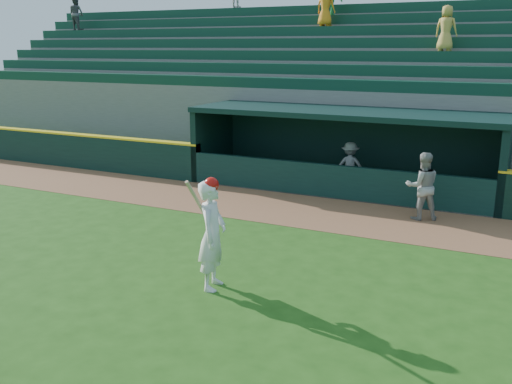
% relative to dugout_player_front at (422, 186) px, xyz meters
% --- Properties ---
extents(ground, '(120.00, 120.00, 0.00)m').
position_rel_dugout_player_front_xyz_m(ground, '(-2.81, -5.50, -0.87)').
color(ground, '#224E13').
rests_on(ground, ground).
extents(warning_track, '(40.00, 3.00, 0.01)m').
position_rel_dugout_player_front_xyz_m(warning_track, '(-2.81, -0.60, -0.87)').
color(warning_track, brown).
rests_on(warning_track, ground).
extents(field_wall_left, '(15.50, 0.30, 1.20)m').
position_rel_dugout_player_front_xyz_m(field_wall_left, '(-15.06, 1.05, -0.27)').
color(field_wall_left, black).
rests_on(field_wall_left, ground).
extents(wall_stripe_left, '(15.50, 0.32, 0.06)m').
position_rel_dugout_player_front_xyz_m(wall_stripe_left, '(-15.06, 1.05, 0.36)').
color(wall_stripe_left, yellow).
rests_on(wall_stripe_left, field_wall_left).
extents(dugout_player_front, '(1.05, 0.96, 1.75)m').
position_rel_dugout_player_front_xyz_m(dugout_player_front, '(0.00, 0.00, 0.00)').
color(dugout_player_front, gray).
rests_on(dugout_player_front, ground).
extents(dugout_player_inside, '(1.06, 0.78, 1.47)m').
position_rel_dugout_player_front_xyz_m(dugout_player_inside, '(-2.61, 2.31, -0.14)').
color(dugout_player_inside, '#A4A59F').
rests_on(dugout_player_inside, ground).
extents(dugout, '(9.40, 2.80, 2.46)m').
position_rel_dugout_player_front_xyz_m(dugout, '(-2.81, 2.50, 0.49)').
color(dugout, slate).
rests_on(dugout, ground).
extents(stands, '(34.50, 6.25, 7.47)m').
position_rel_dugout_player_front_xyz_m(stands, '(-2.81, 7.08, 1.52)').
color(stands, slate).
rests_on(stands, ground).
extents(batter_at_plate, '(0.64, 0.89, 2.10)m').
position_rel_dugout_player_front_xyz_m(batter_at_plate, '(-2.63, -6.06, 0.17)').
color(batter_at_plate, white).
rests_on(batter_at_plate, ground).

